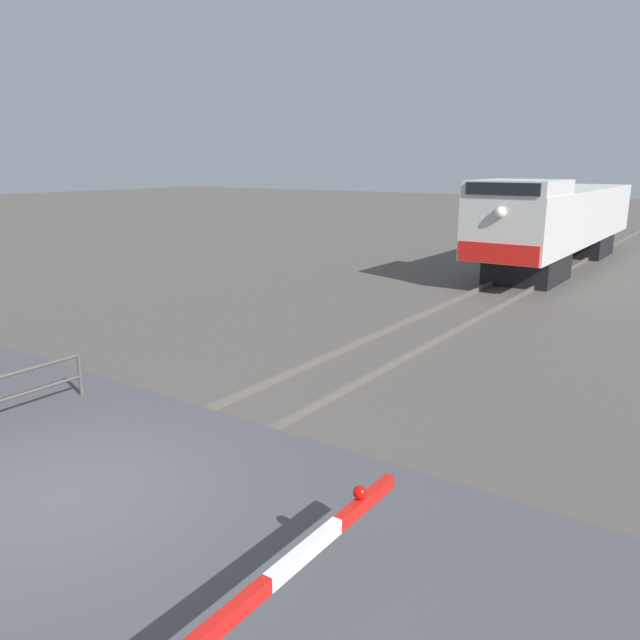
# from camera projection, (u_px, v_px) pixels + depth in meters

# --- Properties ---
(ground_plane) EXTENTS (160.00, 160.00, 0.00)m
(ground_plane) POSITION_uv_depth(u_px,v_px,m) (65.00, 508.00, 7.82)
(ground_plane) COLOR #514C47
(rail_track_left) EXTENTS (0.08, 80.00, 0.15)m
(rail_track_left) POSITION_uv_depth(u_px,v_px,m) (32.00, 486.00, 8.20)
(rail_track_left) COLOR #59544C
(rail_track_left) RESTS_ON ground_plane
(rail_track_right) EXTENTS (0.08, 80.00, 0.15)m
(rail_track_right) POSITION_uv_depth(u_px,v_px,m) (100.00, 521.00, 7.41)
(rail_track_right) COLOR #59544C
(rail_track_right) RESTS_ON ground_plane
(road_surface) EXTENTS (36.00, 6.17, 0.17)m
(road_surface) POSITION_uv_depth(u_px,v_px,m) (64.00, 502.00, 7.80)
(road_surface) COLOR #47474C
(road_surface) RESTS_ON ground_plane
(locomotive) EXTENTS (2.78, 14.94, 3.66)m
(locomotive) POSITION_uv_depth(u_px,v_px,m) (558.00, 220.00, 25.44)
(locomotive) COLOR black
(locomotive) RESTS_ON ground_plane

